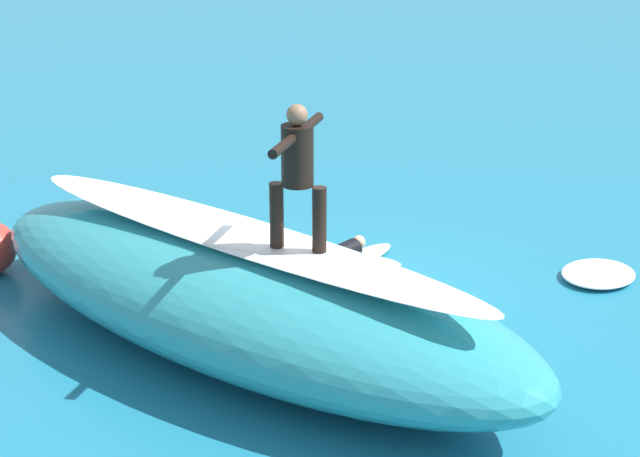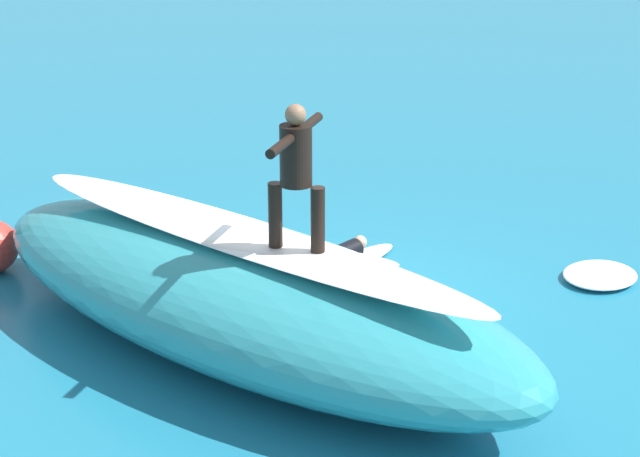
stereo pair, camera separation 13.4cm
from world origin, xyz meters
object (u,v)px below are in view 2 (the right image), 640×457
(surfboard_paddling, at_px, (338,268))
(surfer_paddling, at_px, (333,259))
(surfer_riding, at_px, (296,166))
(surfboard_riding, at_px, (297,253))

(surfboard_paddling, xyz_separation_m, surfer_paddling, (0.04, 0.12, 0.17))
(surfer_riding, relative_size, surfer_paddling, 1.02)
(surfer_riding, bearing_deg, surfer_paddling, -80.57)
(surfer_paddling, bearing_deg, surfboard_riding, -147.67)
(surfer_riding, distance_m, surfer_paddling, 3.55)
(surfboard_riding, relative_size, surfboard_paddling, 0.97)
(surfboard_riding, xyz_separation_m, surfer_riding, (-0.00, 0.00, 0.97))
(surfboard_riding, xyz_separation_m, surfboard_paddling, (0.70, -2.82, -1.38))
(surfboard_riding, height_order, surfboard_paddling, surfboard_riding)
(surfboard_riding, bearing_deg, surfboard_paddling, -81.84)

